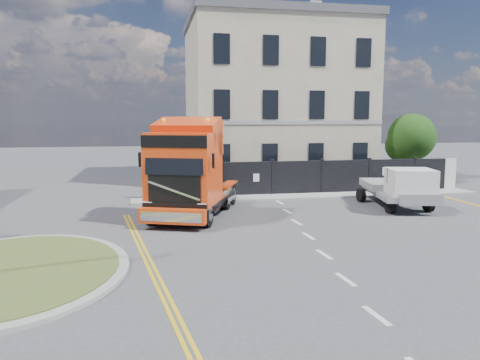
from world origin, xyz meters
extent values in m
plane|color=#424244|center=(0.00, 0.00, 0.00)|extent=(120.00, 120.00, 0.00)
cylinder|color=gray|center=(-7.00, -3.00, 0.06)|extent=(6.80, 6.80, 0.12)
cylinder|color=#445120|center=(-7.00, -3.00, 0.14)|extent=(6.20, 6.20, 0.05)
cube|color=black|center=(6.00, 9.00, 1.00)|extent=(18.00, 0.25, 2.00)
cube|color=silver|center=(14.50, 9.00, 1.00)|extent=(2.60, 0.12, 2.00)
cube|color=beige|center=(6.00, 16.50, 5.50)|extent=(12.00, 10.00, 11.00)
cube|color=#4F4F54|center=(6.00, 16.50, 11.25)|extent=(12.30, 10.30, 0.50)
cube|color=beige|center=(3.00, 16.50, 12.00)|extent=(0.80, 0.80, 1.60)
cube|color=beige|center=(9.00, 16.50, 12.00)|extent=(0.80, 0.80, 1.60)
cylinder|color=#382619|center=(14.50, 12.00, 1.20)|extent=(0.24, 0.24, 2.40)
sphere|color=#143710|center=(14.50, 12.00, 3.20)|extent=(3.20, 3.20, 3.20)
sphere|color=#143710|center=(14.00, 12.40, 2.60)|extent=(2.20, 2.20, 2.20)
cube|color=gray|center=(6.00, 8.10, 0.06)|extent=(20.00, 1.60, 0.12)
cube|color=black|center=(-0.80, 4.85, 0.82)|extent=(4.95, 7.38, 0.49)
cube|color=#E33F10|center=(-1.48, 3.06, 2.35)|extent=(3.56, 3.63, 3.06)
cube|color=#E33F10|center=(-1.07, 4.13, 3.60)|extent=(2.90, 1.89, 1.53)
cube|color=black|center=(-1.98, 1.76, 2.78)|extent=(2.27, 0.92, 1.15)
cube|color=#E33F10|center=(-2.11, 1.43, 0.60)|extent=(2.69, 1.33, 0.60)
cylinder|color=black|center=(-2.90, 2.67, 0.57)|extent=(0.73, 1.19, 1.14)
cylinder|color=gray|center=(-2.90, 2.67, 0.57)|extent=(0.59, 0.72, 0.62)
cylinder|color=black|center=(-0.69, 1.83, 0.57)|extent=(0.73, 1.19, 1.14)
cylinder|color=gray|center=(-0.69, 1.83, 0.57)|extent=(0.59, 0.72, 0.62)
cylinder|color=black|center=(-1.52, 6.29, 0.57)|extent=(0.73, 1.19, 1.14)
cylinder|color=gray|center=(-1.52, 6.29, 0.57)|extent=(0.59, 0.72, 0.62)
cylinder|color=black|center=(0.69, 5.45, 0.57)|extent=(0.73, 1.19, 1.14)
cylinder|color=gray|center=(0.69, 5.45, 0.57)|extent=(0.59, 0.72, 0.62)
cylinder|color=black|center=(-1.05, 7.51, 0.57)|extent=(0.73, 1.19, 1.14)
cylinder|color=gray|center=(-1.05, 7.51, 0.57)|extent=(0.59, 0.72, 0.62)
cylinder|color=black|center=(1.16, 6.67, 0.57)|extent=(0.73, 1.19, 1.14)
cylinder|color=gray|center=(1.16, 6.67, 0.57)|extent=(0.59, 0.72, 0.62)
cube|color=gray|center=(9.16, 4.57, 0.73)|extent=(3.04, 5.34, 0.26)
cube|color=silver|center=(9.16, 3.00, 1.41)|extent=(2.35, 2.28, 1.36)
cylinder|color=black|center=(8.16, 3.00, 0.37)|extent=(0.26, 0.73, 0.73)
cylinder|color=black|center=(10.15, 3.00, 0.37)|extent=(0.26, 0.73, 0.73)
cylinder|color=black|center=(8.16, 6.14, 0.37)|extent=(0.26, 0.73, 0.73)
cylinder|color=black|center=(10.15, 6.14, 0.37)|extent=(0.26, 0.73, 0.73)
camera|label=1|loc=(-2.87, -16.99, 4.47)|focal=35.00mm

